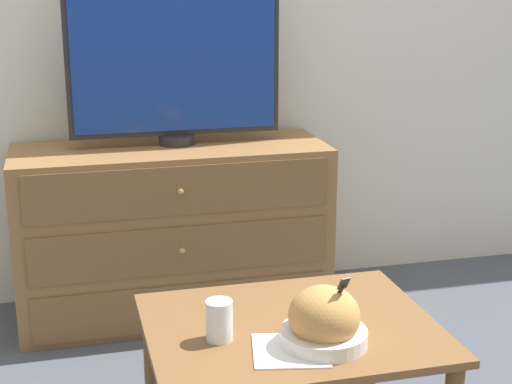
# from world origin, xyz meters

# --- Properties ---
(ground_plane) EXTENTS (12.00, 12.00, 0.00)m
(ground_plane) POSITION_xyz_m (0.00, 0.00, 0.00)
(ground_plane) COLOR #474C56
(dresser) EXTENTS (1.17, 0.45, 0.66)m
(dresser) POSITION_xyz_m (-0.01, -0.25, 0.33)
(dresser) COLOR olive
(dresser) RESTS_ON ground_plane
(tv) EXTENTS (0.79, 0.13, 0.59)m
(tv) POSITION_xyz_m (0.02, -0.20, 0.97)
(tv) COLOR #232328
(tv) RESTS_ON dresser
(coffee_table) EXTENTS (0.71, 0.57, 0.46)m
(coffee_table) POSITION_xyz_m (0.12, -1.40, 0.38)
(coffee_table) COLOR brown
(coffee_table) RESTS_ON ground_plane
(takeout_bowl) EXTENTS (0.20, 0.20, 0.18)m
(takeout_bowl) POSITION_xyz_m (0.16, -1.52, 0.51)
(takeout_bowl) COLOR silver
(takeout_bowl) RESTS_ON coffee_table
(drink_cup) EXTENTS (0.06, 0.06, 0.10)m
(drink_cup) POSITION_xyz_m (-0.07, -1.44, 0.50)
(drink_cup) COLOR #9E6638
(drink_cup) RESTS_ON coffee_table
(napkin) EXTENTS (0.20, 0.20, 0.00)m
(napkin) POSITION_xyz_m (0.07, -1.54, 0.46)
(napkin) COLOR white
(napkin) RESTS_ON coffee_table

